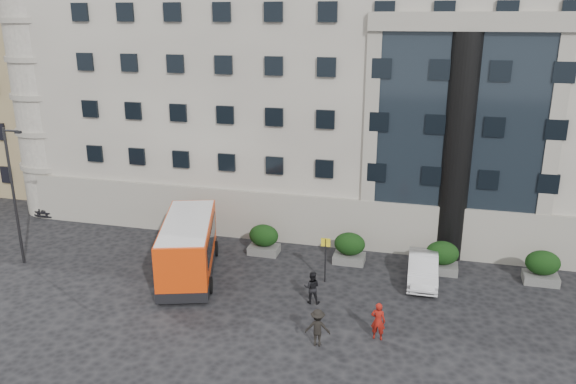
# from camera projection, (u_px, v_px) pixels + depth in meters

# --- Properties ---
(ground) EXTENTS (120.00, 120.00, 0.00)m
(ground) POSITION_uv_depth(u_px,v_px,m) (194.00, 314.00, 27.15)
(ground) COLOR black
(ground) RESTS_ON ground
(civic_building) EXTENTS (44.00, 24.00, 18.00)m
(civic_building) POSITION_uv_depth(u_px,v_px,m) (375.00, 81.00, 43.32)
(civic_building) COLOR gray
(civic_building) RESTS_ON ground
(entrance_column) EXTENTS (1.80, 1.80, 13.00)m
(entrance_column) POSITION_uv_depth(u_px,v_px,m) (457.00, 150.00, 31.84)
(entrance_column) COLOR black
(entrance_column) RESTS_ON ground
(apartment_near) EXTENTS (14.00, 14.00, 20.00)m
(apartment_near) POSITION_uv_depth(u_px,v_px,m) (24.00, 62.00, 48.33)
(apartment_near) COLOR #8C7751
(apartment_near) RESTS_ON ground
(apartment_far) EXTENTS (13.00, 13.00, 22.00)m
(apartment_far) POSITION_uv_depth(u_px,v_px,m) (106.00, 41.00, 65.36)
(apartment_far) COLOR #7B6348
(apartment_far) RESTS_ON ground
(hedge_a) EXTENTS (1.80, 1.26, 1.84)m
(hedge_a) POSITION_uv_depth(u_px,v_px,m) (184.00, 231.00, 35.02)
(hedge_a) COLOR #51504E
(hedge_a) RESTS_ON ground
(hedge_b) EXTENTS (1.80, 1.26, 1.84)m
(hedge_b) POSITION_uv_depth(u_px,v_px,m) (264.00, 239.00, 33.78)
(hedge_b) COLOR #51504E
(hedge_b) RESTS_ON ground
(hedge_c) EXTENTS (1.80, 1.26, 1.84)m
(hedge_c) POSITION_uv_depth(u_px,v_px,m) (350.00, 248.00, 32.55)
(hedge_c) COLOR #51504E
(hedge_c) RESTS_ON ground
(hedge_d) EXTENTS (1.80, 1.26, 1.84)m
(hedge_d) POSITION_uv_depth(u_px,v_px,m) (442.00, 257.00, 31.31)
(hedge_d) COLOR #51504E
(hedge_d) RESTS_ON ground
(hedge_e) EXTENTS (1.80, 1.26, 1.84)m
(hedge_e) POSITION_uv_depth(u_px,v_px,m) (542.00, 267.00, 30.07)
(hedge_e) COLOR #51504E
(hedge_e) RESTS_ON ground
(street_lamp) EXTENTS (1.16, 0.18, 8.00)m
(street_lamp) POSITION_uv_depth(u_px,v_px,m) (14.00, 192.00, 31.45)
(street_lamp) COLOR #262628
(street_lamp) RESTS_ON ground
(bus_stop_sign) EXTENTS (0.50, 0.08, 2.52)m
(bus_stop_sign) POSITION_uv_depth(u_px,v_px,m) (325.00, 252.00, 29.93)
(bus_stop_sign) COLOR #262628
(bus_stop_sign) RESTS_ON ground
(minibus) EXTENTS (4.80, 7.95, 3.14)m
(minibus) POSITION_uv_depth(u_px,v_px,m) (188.00, 245.00, 30.88)
(minibus) COLOR red
(minibus) RESTS_ON ground
(red_truck) EXTENTS (3.62, 6.25, 3.17)m
(red_truck) POSITION_uv_depth(u_px,v_px,m) (89.00, 165.00, 47.88)
(red_truck) COLOR #98230B
(red_truck) RESTS_ON ground
(parked_car_c) EXTENTS (2.23, 4.83, 1.37)m
(parked_car_c) POSITION_uv_depth(u_px,v_px,m) (63.00, 200.00, 41.72)
(parked_car_c) COLOR black
(parked_car_c) RESTS_ON ground
(parked_car_d) EXTENTS (2.37, 4.77, 1.30)m
(parked_car_d) POSITION_uv_depth(u_px,v_px,m) (79.00, 185.00, 45.65)
(parked_car_d) COLOR black
(parked_car_d) RESTS_ON ground
(white_taxi) EXTENTS (1.68, 4.51, 1.47)m
(white_taxi) POSITION_uv_depth(u_px,v_px,m) (423.00, 269.00, 30.31)
(white_taxi) COLOR silver
(white_taxi) RESTS_ON ground
(pedestrian_a) EXTENTS (0.68, 0.48, 1.78)m
(pedestrian_a) POSITION_uv_depth(u_px,v_px,m) (378.00, 321.00, 24.82)
(pedestrian_a) COLOR maroon
(pedestrian_a) RESTS_ON ground
(pedestrian_b) EXTENTS (0.89, 0.74, 1.69)m
(pedestrian_b) POSITION_uv_depth(u_px,v_px,m) (312.00, 287.00, 27.98)
(pedestrian_b) COLOR black
(pedestrian_b) RESTS_ON ground
(pedestrian_c) EXTENTS (1.18, 0.76, 1.72)m
(pedestrian_c) POSITION_uv_depth(u_px,v_px,m) (318.00, 328.00, 24.36)
(pedestrian_c) COLOR black
(pedestrian_c) RESTS_ON ground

